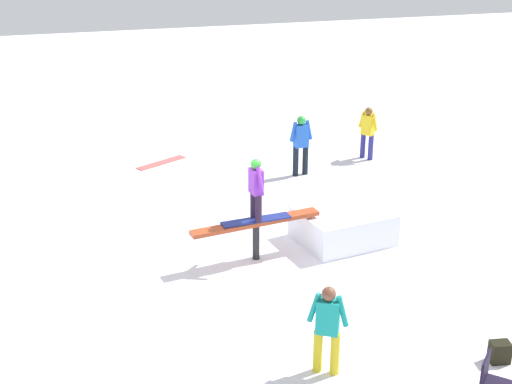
% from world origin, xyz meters
% --- Properties ---
extents(ground_plane, '(60.00, 60.00, 0.00)m').
position_xyz_m(ground_plane, '(0.00, 0.00, 0.00)').
color(ground_plane, white).
extents(rail_feature, '(2.70, 0.65, 0.82)m').
position_xyz_m(rail_feature, '(0.00, 0.00, 0.70)').
color(rail_feature, black).
rests_on(rail_feature, ground).
extents(snow_kicker_ramp, '(1.99, 1.73, 0.68)m').
position_xyz_m(snow_kicker_ramp, '(-1.98, -0.27, 0.34)').
color(snow_kicker_ramp, white).
rests_on(snow_kicker_ramp, ground).
extents(main_rider_on_rail, '(1.41, 0.70, 1.27)m').
position_xyz_m(main_rider_on_rail, '(0.00, 0.00, 1.44)').
color(main_rider_on_rail, navy).
rests_on(main_rider_on_rail, rail_feature).
extents(bystander_teal, '(0.57, 0.40, 1.44)m').
position_xyz_m(bystander_teal, '(0.12, 3.87, 0.81)').
color(bystander_teal, gold).
rests_on(bystander_teal, ground).
extents(bystander_blue, '(0.65, 0.25, 1.59)m').
position_xyz_m(bystander_blue, '(-2.55, -4.28, 0.89)').
color(bystander_blue, black).
rests_on(bystander_blue, ground).
extents(bystander_yellow, '(0.38, 0.60, 1.47)m').
position_xyz_m(bystander_yellow, '(-4.76, -4.95, 0.82)').
color(bystander_yellow, navy).
rests_on(bystander_yellow, ground).
extents(loose_snowboard_coral, '(1.49, 0.97, 0.02)m').
position_xyz_m(loose_snowboard_coral, '(0.76, -6.27, 0.01)').
color(loose_snowboard_coral, '#EC5B58').
rests_on(loose_snowboard_coral, ground).
extents(backpack_on_snow, '(0.34, 0.27, 0.34)m').
position_xyz_m(backpack_on_snow, '(-2.51, 4.42, 0.17)').
color(backpack_on_snow, black).
rests_on(backpack_on_snow, ground).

